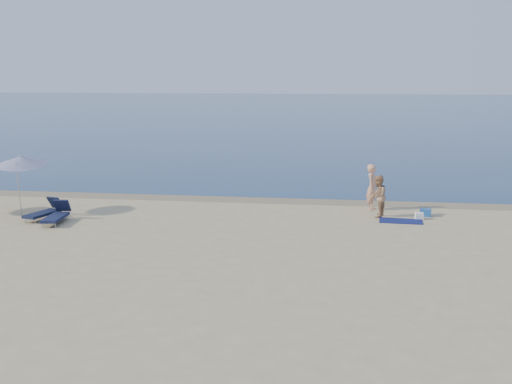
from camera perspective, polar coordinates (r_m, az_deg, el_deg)
sea at (r=109.33m, az=6.77°, el=7.39°), size 240.00×160.00×0.01m
wet_sand_strip at (r=29.26m, az=2.11°, el=-0.76°), size 240.00×1.60×0.00m
person_left at (r=27.56m, az=10.29°, el=0.44°), size 0.65×0.82×1.95m
person_right at (r=26.21m, az=10.79°, el=-0.37°), size 0.79×0.94×1.70m
beach_towel at (r=25.76m, az=12.75°, el=-2.53°), size 1.70×1.01×0.03m
white_bag at (r=26.27m, az=14.30°, el=-2.08°), size 0.33×0.29×0.27m
blue_cooler at (r=26.90m, az=14.84°, el=-1.77°), size 0.48×0.38×0.31m
umbrella_near at (r=27.88m, az=-20.15°, el=2.64°), size 2.36×2.39×2.57m
lounger_left at (r=26.85m, az=-18.30°, el=-1.67°), size 1.05×1.91×0.80m
lounger_right at (r=26.02m, az=-17.32°, el=-1.98°), size 0.78×1.90×0.81m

